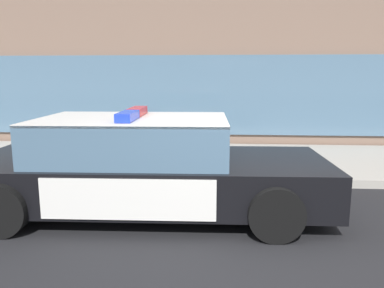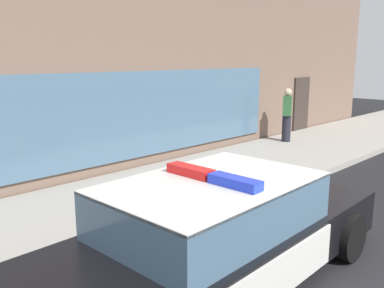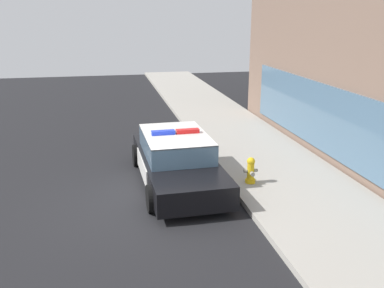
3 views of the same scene
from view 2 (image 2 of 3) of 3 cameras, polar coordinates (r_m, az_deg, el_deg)
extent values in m
plane|color=black|center=(6.28, 21.18, -15.73)|extent=(48.00, 48.00, 0.00)
cube|color=#A39E93|center=(8.58, -5.24, -6.92)|extent=(48.00, 3.48, 0.15)
cube|color=slate|center=(9.20, -16.84, 2.71)|extent=(13.70, 0.08, 2.10)
cube|color=#382D28|center=(16.15, 14.68, 5.09)|extent=(1.00, 0.08, 2.10)
cube|color=black|center=(5.43, 4.05, -13.53)|extent=(5.13, 2.05, 0.60)
cube|color=silver|center=(6.62, 13.07, -7.53)|extent=(1.77, 1.93, 0.05)
cube|color=silver|center=(4.28, -12.02, -18.71)|extent=(1.47, 1.92, 0.05)
cube|color=silver|center=(5.97, -3.98, -11.10)|extent=(2.13, 0.08, 0.51)
cube|color=silver|center=(4.87, 12.56, -16.98)|extent=(2.13, 0.08, 0.51)
cube|color=yellow|center=(5.98, -4.08, -11.06)|extent=(0.22, 0.02, 0.26)
cube|color=slate|center=(5.07, 2.67, -8.43)|extent=(2.68, 1.80, 0.60)
cube|color=silver|center=(4.97, 2.70, -5.29)|extent=(2.68, 1.80, 0.04)
cube|color=red|center=(5.17, -0.21, -3.68)|extent=(0.22, 0.66, 0.11)
cube|color=blue|center=(4.74, 5.90, -5.18)|extent=(0.22, 0.66, 0.11)
cylinder|color=black|center=(7.26, 6.54, -8.26)|extent=(0.69, 0.24, 0.68)
cylinder|color=black|center=(6.40, 20.77, -11.83)|extent=(0.69, 0.24, 0.68)
cylinder|color=black|center=(5.20, -17.26, -17.24)|extent=(0.69, 0.24, 0.68)
cylinder|color=gold|center=(7.28, -3.46, -9.33)|extent=(0.28, 0.28, 0.10)
cylinder|color=gold|center=(7.19, -3.48, -7.29)|extent=(0.19, 0.19, 0.45)
sphere|color=gold|center=(7.10, -3.51, -5.06)|extent=(0.22, 0.22, 0.22)
cylinder|color=gray|center=(7.07, -3.52, -4.47)|extent=(0.06, 0.06, 0.05)
cylinder|color=gray|center=(7.08, -2.69, -7.39)|extent=(0.09, 0.10, 0.09)
cylinder|color=gray|center=(7.28, -4.25, -6.85)|extent=(0.09, 0.10, 0.09)
cylinder|color=gray|center=(7.29, -2.60, -7.15)|extent=(0.10, 0.12, 0.12)
cylinder|color=#23232D|center=(13.78, 12.79, 2.10)|extent=(0.28, 0.28, 0.85)
cube|color=#336638|center=(13.68, 12.93, 5.14)|extent=(0.48, 0.42, 0.62)
sphere|color=beige|center=(13.64, 13.02, 6.93)|extent=(0.24, 0.24, 0.24)
camera|label=1|loc=(5.21, 66.14, -4.82)|focal=34.79mm
camera|label=3|loc=(15.04, 41.22, 15.78)|focal=40.07mm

